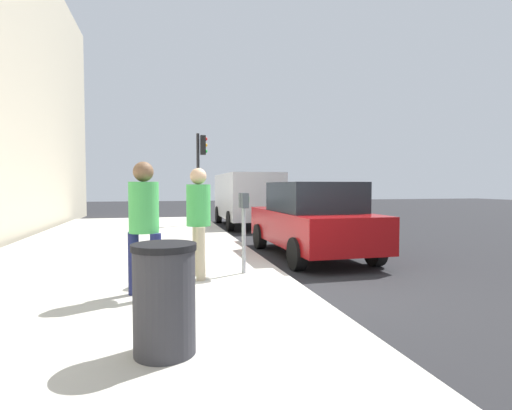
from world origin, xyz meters
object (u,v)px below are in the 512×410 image
pedestrian_bystander (144,216)px  parked_van_far (246,196)px  parking_meter (244,215)px  trash_bin (164,299)px  pedestrian_at_meter (199,213)px  traffic_signal (201,163)px  parked_sedan_near (312,219)px

pedestrian_bystander → parked_van_far: bearing=21.5°
parking_meter → trash_bin: 3.47m
parking_meter → trash_bin: size_ratio=1.40×
parked_van_far → pedestrian_at_meter: bearing=163.4°
traffic_signal → parking_meter: bearing=179.1°
pedestrian_at_meter → traffic_signal: traffic_signal is taller
parking_meter → parked_sedan_near: size_ratio=0.32×
pedestrian_at_meter → parked_van_far: bearing=69.6°
pedestrian_bystander → parked_sedan_near: (3.18, -3.70, -0.37)m
pedestrian_at_meter → parking_meter: bearing=8.1°
parking_meter → parked_van_far: (9.47, -2.06, 0.09)m
parking_meter → pedestrian_at_meter: 0.82m
pedestrian_at_meter → traffic_signal: size_ratio=0.51×
pedestrian_at_meter → traffic_signal: 9.39m
parked_sedan_near → parking_meter: bearing=134.8°
pedestrian_bystander → traffic_signal: size_ratio=0.52×
pedestrian_bystander → parking_meter: bearing=-14.7°
traffic_signal → trash_bin: traffic_signal is taller
parked_sedan_near → traffic_signal: size_ratio=1.23×
parked_sedan_near → pedestrian_bystander: bearing=130.7°
parked_van_far → pedestrian_bystander: bearing=160.7°
parked_van_far → trash_bin: parked_van_far is taller
parked_sedan_near → trash_bin: size_ratio=4.39×
pedestrian_at_meter → parked_sedan_near: 3.64m
parking_meter → parked_sedan_near: parked_sedan_near is taller
parked_sedan_near → trash_bin: (-5.19, 3.45, -0.24)m
pedestrian_bystander → traffic_signal: bearing=30.9°
parking_meter → traffic_signal: bearing=-0.9°
parked_sedan_near → traffic_signal: traffic_signal is taller
parked_sedan_near → parked_van_far: bearing=0.0°
parked_sedan_near → traffic_signal: bearing=15.4°
parked_sedan_near → parked_van_far: 7.43m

